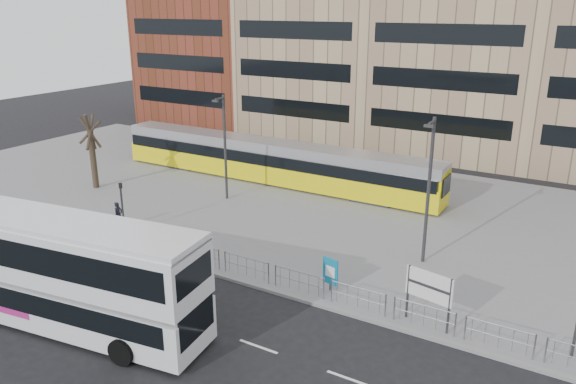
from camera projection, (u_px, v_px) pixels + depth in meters
The scene contains 15 objects.
ground at pixel (204, 273), 28.66m from camera, with size 120.00×120.00×0.00m, color black.
plaza at pixel (315, 204), 38.41m from camera, with size 64.00×24.00×0.15m, color slate.
kerb at pixel (205, 271), 28.68m from camera, with size 64.00×0.25×0.17m, color gray.
building_row at pixel (446, 6), 51.72m from camera, with size 70.40×18.40×31.20m.
pedestrian_barrier at pixel (241, 261), 27.79m from camera, with size 32.07×0.07×1.10m.
road_markings at pixel (165, 313), 24.92m from camera, with size 62.00×0.12×0.01m, color white.
double_decker_bus at pixel (70, 271), 23.09m from camera, with size 12.32×4.40×4.82m.
tram at pixel (271, 161), 42.59m from camera, with size 26.65×2.64×3.14m.
station_sign at pixel (429, 289), 23.23m from camera, with size 2.11×0.50×2.45m.
ad_panel at pixel (330, 272), 26.32m from camera, with size 0.87×0.26×1.64m.
pedestrian at pixel (118, 215), 33.84m from camera, with size 0.59×0.39×1.63m, color black.
traffic_light_west at pixel (122, 201), 32.72m from camera, with size 0.19×0.22×3.10m.
lamp_post_west at pixel (224, 143), 37.92m from camera, with size 0.45×1.04×7.23m.
lamp_post_east at pixel (429, 186), 28.24m from camera, with size 0.45×1.04×7.71m.
bare_tree at pixel (88, 111), 39.80m from camera, with size 4.44×4.44×7.70m.
Camera 1 is at (16.93, -20.02, 13.04)m, focal length 35.00 mm.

